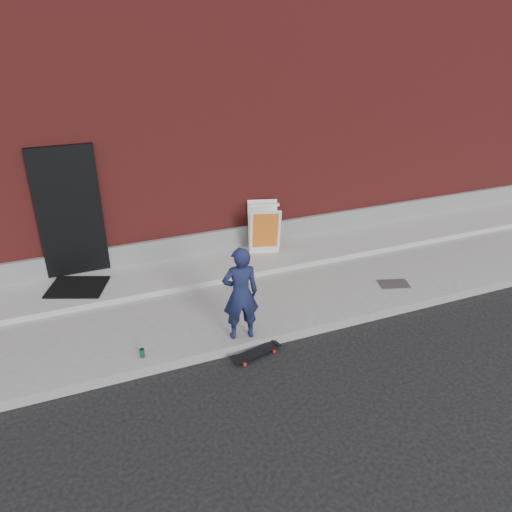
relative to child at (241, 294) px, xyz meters
name	(u,v)px	position (x,y,z in m)	size (l,w,h in m)	color
ground	(283,343)	(0.58, -0.20, -0.86)	(80.00, 80.00, 0.00)	black
sidewalk	(246,292)	(0.58, 1.30, -0.79)	(20.00, 3.00, 0.15)	gray
apron	(229,264)	(0.58, 2.20, -0.66)	(20.00, 1.20, 0.10)	#989993
building	(164,101)	(0.58, 6.79, 1.64)	(20.00, 8.10, 5.00)	maroon
child	(241,294)	(0.00, 0.00, 0.00)	(0.52, 0.34, 1.42)	#171C40
skateboard	(256,352)	(0.10, -0.35, -0.79)	(0.76, 0.35, 0.08)	red
pizza_sign	(264,228)	(1.37, 2.38, -0.13)	(0.74, 0.81, 0.96)	white
soda_can	(142,353)	(-1.43, 0.04, -0.65)	(0.07, 0.07, 0.13)	#17763E
doormat	(78,287)	(-2.11, 2.22, -0.60)	(0.91, 0.74, 0.03)	black
utility_plate	(394,284)	(3.01, 0.45, -0.70)	(0.51, 0.32, 0.02)	#5A5A60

